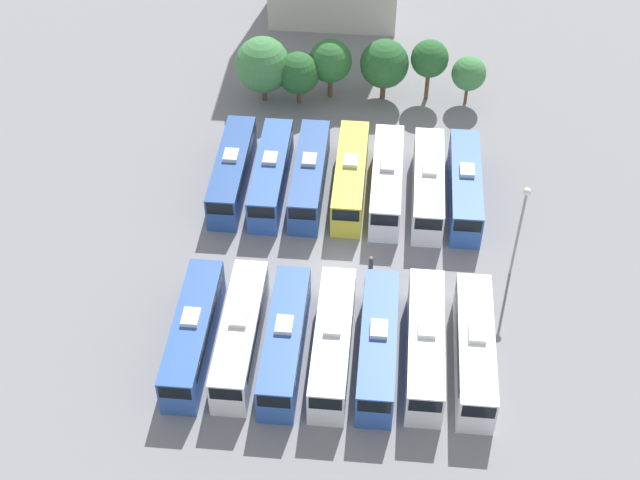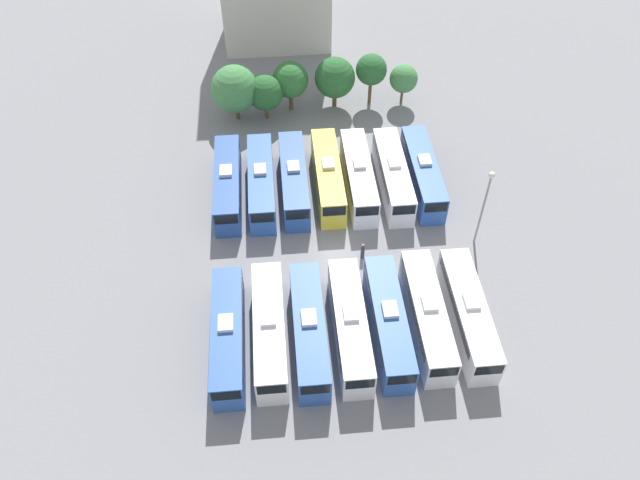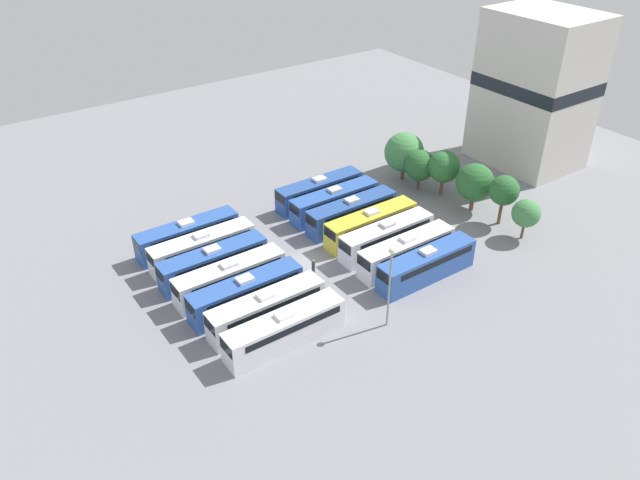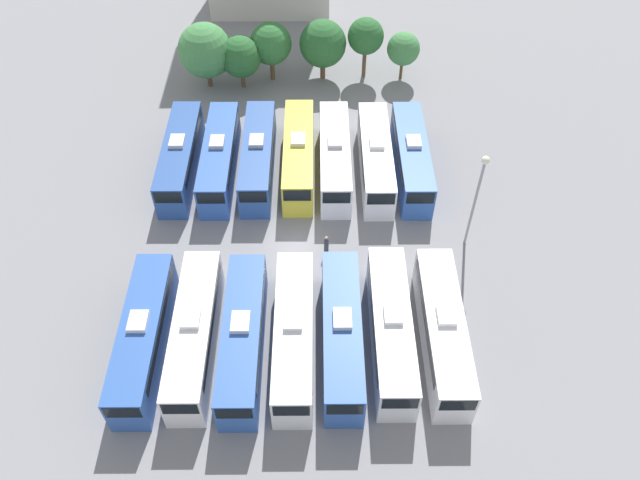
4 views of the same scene
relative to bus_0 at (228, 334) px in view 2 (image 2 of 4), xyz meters
name	(u,v)px [view 2 (image 2 of 4)]	position (x,y,z in m)	size (l,w,h in m)	color
ground_plane	(336,255)	(9.85, 9.17, -1.78)	(122.16, 122.16, 0.00)	gray
bus_0	(228,334)	(0.00, 0.00, 0.00)	(2.53, 11.80, 3.60)	#2D56A8
bus_1	(269,329)	(3.36, 0.22, 0.00)	(2.53, 11.80, 3.60)	silver
bus_2	(309,329)	(6.58, -0.09, 0.00)	(2.53, 11.80, 3.60)	#2D56A8
bus_3	(350,325)	(9.95, 0.06, 0.00)	(2.53, 11.80, 3.60)	silver
bus_4	(388,321)	(13.14, 0.13, 0.00)	(2.53, 11.80, 3.60)	#2D56A8
bus_5	(427,314)	(16.44, 0.49, 0.00)	(2.53, 11.80, 3.60)	silver
bus_6	(468,313)	(19.88, 0.35, 0.00)	(2.53, 11.80, 3.60)	white
bus_7	(228,183)	(-0.21, 18.23, 0.00)	(2.53, 11.80, 3.60)	#284C93
bus_8	(261,182)	(3.17, 18.13, 0.00)	(2.53, 11.80, 3.60)	#2D56A8
bus_9	(294,179)	(6.47, 18.25, 0.00)	(2.53, 11.80, 3.60)	#284C93
bus_10	(328,176)	(9.95, 18.42, 0.00)	(2.53, 11.80, 3.60)	gold
bus_11	(359,176)	(13.06, 18.13, 0.00)	(2.53, 11.80, 3.60)	silver
bus_12	(393,175)	(16.56, 17.97, 0.00)	(2.53, 11.80, 3.60)	silver
bus_13	(423,172)	(19.65, 18.05, 0.00)	(2.53, 11.80, 3.60)	#2D56A8
worker_person	(363,251)	(12.22, 8.72, -0.93)	(0.36, 0.36, 1.83)	#333338
light_pole	(486,197)	(23.15, 9.74, 4.06)	(0.60, 0.60, 8.76)	gray
tree_0	(235,89)	(0.70, 31.41, 2.20)	(5.33, 5.33, 6.66)	brown
tree_1	(265,93)	(4.08, 31.20, 1.64)	(4.09, 4.09, 5.48)	brown
tree_2	(290,80)	(7.01, 32.60, 2.22)	(4.15, 4.15, 6.10)	brown
tree_3	(335,78)	(12.16, 32.81, 2.08)	(4.68, 4.68, 6.21)	brown
tree_4	(371,70)	(16.39, 33.10, 2.70)	(3.60, 3.60, 6.31)	brown
tree_5	(404,79)	(20.20, 32.73, 1.53)	(3.29, 3.29, 4.97)	brown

